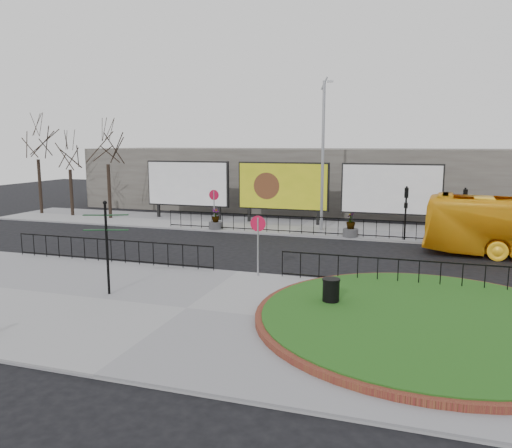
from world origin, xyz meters
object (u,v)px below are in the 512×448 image
at_px(lamp_post, 323,154).
at_px(fingerpost_sign, 107,238).
at_px(billboard_mid, 283,187).
at_px(planter_c, 351,228).
at_px(planter_a, 216,222).
at_px(litter_bin, 331,293).

distance_m(lamp_post, fingerpost_sign, 16.40).
bearing_deg(billboard_mid, fingerpost_sign, -96.00).
distance_m(lamp_post, planter_c, 4.90).
relative_size(billboard_mid, planter_a, 4.73).
height_order(billboard_mid, fingerpost_sign, billboard_mid).
height_order(fingerpost_sign, planter_c, fingerpost_sign).
relative_size(billboard_mid, planter_c, 4.41).
xyz_separation_m(fingerpost_sign, planter_a, (-1.58, 13.84, -1.56)).
bearing_deg(planter_a, litter_bin, -53.88).
distance_m(billboard_mid, lamp_post, 4.23).
bearing_deg(litter_bin, fingerpost_sign, -173.18).
distance_m(planter_a, planter_c, 8.42).
relative_size(lamp_post, fingerpost_sign, 2.74).
bearing_deg(fingerpost_sign, planter_c, 47.20).
distance_m(lamp_post, planter_a, 7.85).
height_order(litter_bin, planter_a, planter_a).
distance_m(litter_bin, planter_a, 15.97).
bearing_deg(planter_a, fingerpost_sign, -83.47).
height_order(billboard_mid, litter_bin, billboard_mid).
distance_m(lamp_post, litter_bin, 15.39).
bearing_deg(lamp_post, planter_c, -38.74).
xyz_separation_m(billboard_mid, fingerpost_sign, (-1.83, -17.41, -0.45)).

